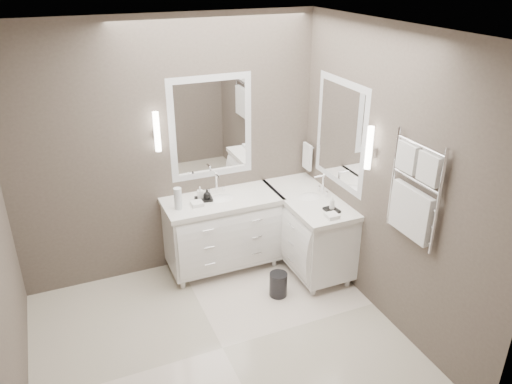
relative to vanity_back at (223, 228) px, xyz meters
name	(u,v)px	position (x,y,z in m)	size (l,w,h in m)	color
floor	(223,348)	(-0.45, -1.23, -0.49)	(3.20, 3.00, 0.01)	silver
ceiling	(211,32)	(-0.45, -1.23, 2.22)	(3.20, 3.00, 0.01)	white
wall_back	(170,151)	(-0.45, 0.28, 0.86)	(3.20, 0.01, 2.70)	#564D45
wall_front	(312,337)	(-0.45, -2.73, 0.86)	(3.20, 0.01, 2.70)	#564D45
wall_right	(388,181)	(1.15, -1.23, 0.86)	(0.01, 3.00, 2.70)	#564D45
vanity_back	(223,228)	(0.00, 0.00, 0.00)	(1.24, 0.59, 0.97)	white
vanity_right	(308,227)	(0.88, -0.33, 0.00)	(0.59, 1.24, 0.97)	white
mirror_back	(211,128)	(0.00, 0.26, 1.06)	(0.90, 0.02, 1.10)	white
mirror_right	(340,133)	(1.14, -0.43, 1.06)	(0.02, 0.90, 1.10)	white
sconce_back	(157,132)	(-0.58, 0.20, 1.11)	(0.06, 0.06, 0.40)	white
sconce_right	(369,149)	(1.08, -1.01, 1.11)	(0.06, 0.06, 0.40)	white
towel_bar_corner	(307,156)	(1.09, 0.13, 0.63)	(0.03, 0.22, 0.30)	white
towel_ladder	(413,196)	(1.10, -1.63, 0.91)	(0.06, 0.58, 0.90)	white
waste_bin	(278,284)	(0.34, -0.72, -0.36)	(0.18, 0.18, 0.26)	black
amenity_tray_back	(204,199)	(-0.19, 0.03, 0.38)	(0.18, 0.13, 0.03)	black
amenity_tray_right	(332,210)	(0.92, -0.71, 0.38)	(0.12, 0.16, 0.02)	black
water_bottle	(178,199)	(-0.48, -0.05, 0.48)	(0.08, 0.08, 0.23)	silver
soap_bottle_a	(200,192)	(-0.22, 0.05, 0.45)	(0.06, 0.06, 0.12)	white
soap_bottle_b	(207,194)	(-0.16, 0.00, 0.44)	(0.08, 0.08, 0.10)	black
soap_bottle_c	(332,203)	(0.92, -0.71, 0.46)	(0.05, 0.05, 0.14)	white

